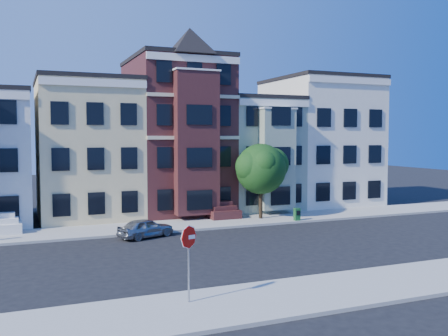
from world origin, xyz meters
name	(u,v)px	position (x,y,z in m)	size (l,w,h in m)	color
ground	(255,249)	(0.00, 0.00, 0.00)	(120.00, 120.00, 0.00)	black
far_sidewalk	(204,224)	(0.00, 8.00, 0.07)	(60.00, 4.00, 0.15)	#9E9B93
near_sidewalk	(344,289)	(0.00, -8.00, 0.07)	(60.00, 4.00, 0.15)	#9E9B93
house_yellow	(87,151)	(-7.00, 14.50, 5.00)	(7.00, 9.00, 10.00)	beige
house_brown	(176,137)	(0.00, 14.50, 6.00)	(7.00, 9.00, 12.00)	#421B1B
house_green	(249,155)	(6.50, 14.50, 4.50)	(6.00, 9.00, 9.00)	gray
house_cream	(319,143)	(13.50, 14.50, 5.50)	(8.00, 9.00, 11.00)	silver
street_tree	(261,172)	(4.40, 8.12, 3.50)	(5.76, 5.76, 6.70)	#1E5417
parked_car	(146,228)	(-4.79, 5.20, 0.59)	(1.40, 3.47, 1.18)	#97999F
newspaper_box	(297,214)	(6.36, 6.30, 0.59)	(0.40, 0.35, 0.88)	#1C5928
stop_sign	(189,259)	(-6.22, -7.31, 1.72)	(0.87, 0.12, 3.15)	#A20300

